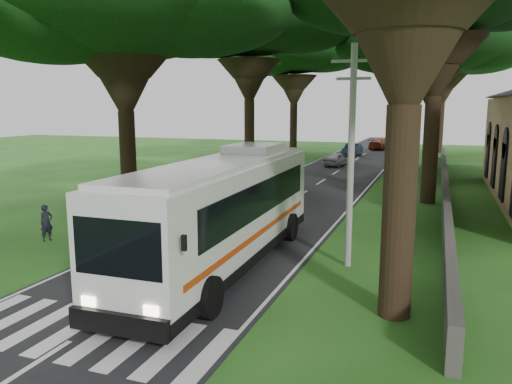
{
  "coord_description": "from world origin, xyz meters",
  "views": [
    {
      "loc": [
        8.39,
        -11.87,
        5.85
      ],
      "look_at": [
        1.15,
        8.01,
        2.2
      ],
      "focal_mm": 35.0,
      "sensor_mm": 36.0,
      "label": 1
    }
  ],
  "objects": [
    {
      "name": "tree_l_mida",
      "position": [
        -8.0,
        12.0,
        11.28
      ],
      "size": [
        14.79,
        14.79,
        14.52
      ],
      "color": "black",
      "rests_on": "ground"
    },
    {
      "name": "tree_l_far",
      "position": [
        -8.5,
        48.0,
        12.44
      ],
      "size": [
        13.81,
        13.81,
        15.54
      ],
      "color": "black",
      "rests_on": "ground"
    },
    {
      "name": "coach_bus",
      "position": [
        1.2,
        4.51,
        2.12
      ],
      "size": [
        3.34,
        13.4,
        3.94
      ],
      "rotation": [
        0.0,
        0.0,
        0.02
      ],
      "color": "silver",
      "rests_on": "ground"
    },
    {
      "name": "distant_car_c",
      "position": [
        0.95,
        57.82,
        0.78
      ],
      "size": [
        2.89,
        5.42,
        1.5
      ],
      "primitive_type": "imported",
      "rotation": [
        0.0,
        0.0,
        2.98
      ],
      "color": "maroon",
      "rests_on": "road"
    },
    {
      "name": "distant_car_b",
      "position": [
        -1.18,
        48.05,
        0.74
      ],
      "size": [
        1.96,
        4.45,
        1.42
      ],
      "primitive_type": "imported",
      "rotation": [
        0.0,
        0.0,
        -0.11
      ],
      "color": "navy",
      "rests_on": "road"
    },
    {
      "name": "ground",
      "position": [
        0.0,
        0.0,
        0.0
      ],
      "size": [
        140.0,
        140.0,
        0.0
      ],
      "primitive_type": "plane",
      "color": "#214F16",
      "rests_on": "ground"
    },
    {
      "name": "distant_car_a",
      "position": [
        -0.83,
        36.85,
        0.7
      ],
      "size": [
        2.49,
        4.2,
        1.34
      ],
      "primitive_type": "imported",
      "rotation": [
        0.0,
        0.0,
        2.9
      ],
      "color": "#98999D",
      "rests_on": "road"
    },
    {
      "name": "tree_l_midb",
      "position": [
        -7.5,
        30.0,
        13.15
      ],
      "size": [
        14.99,
        14.99,
        16.47
      ],
      "color": "black",
      "rests_on": "ground"
    },
    {
      "name": "property_wall",
      "position": [
        9.0,
        24.0,
        0.6
      ],
      "size": [
        0.35,
        50.0,
        1.2
      ],
      "primitive_type": "cube",
      "color": "#383533",
      "rests_on": "ground"
    },
    {
      "name": "road",
      "position": [
        0.0,
        25.0,
        0.01
      ],
      "size": [
        8.0,
        120.0,
        0.04
      ],
      "primitive_type": "cube",
      "color": "black",
      "rests_on": "ground"
    },
    {
      "name": "crosswalk",
      "position": [
        0.0,
        -2.0,
        0.0
      ],
      "size": [
        8.0,
        3.0,
        0.01
      ],
      "primitive_type": "cube",
      "color": "silver",
      "rests_on": "ground"
    },
    {
      "name": "pole_mid",
      "position": [
        5.5,
        26.0,
        4.18
      ],
      "size": [
        1.6,
        0.24,
        8.0
      ],
      "color": "gray",
      "rests_on": "ground"
    },
    {
      "name": "pole_near",
      "position": [
        5.5,
        6.0,
        4.18
      ],
      "size": [
        1.6,
        0.24,
        8.0
      ],
      "color": "gray",
      "rests_on": "ground"
    },
    {
      "name": "pedestrian",
      "position": [
        -7.52,
        4.96,
        0.81
      ],
      "size": [
        0.54,
        0.68,
        1.63
      ],
      "primitive_type": "imported",
      "rotation": [
        0.0,
        0.0,
        1.3
      ],
      "color": "black",
      "rests_on": "ground"
    },
    {
      "name": "tree_r_far",
      "position": [
        8.5,
        56.0,
        12.76
      ],
      "size": [
        16.2,
        16.2,
        16.29
      ],
      "color": "black",
      "rests_on": "ground"
    },
    {
      "name": "tree_r_midb",
      "position": [
        7.5,
        38.0,
        12.06
      ],
      "size": [
        15.57,
        15.57,
        15.46
      ],
      "color": "black",
      "rests_on": "ground"
    },
    {
      "name": "pole_far",
      "position": [
        5.5,
        46.0,
        4.18
      ],
      "size": [
        1.6,
        0.24,
        8.0
      ],
      "color": "gray",
      "rests_on": "ground"
    }
  ]
}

